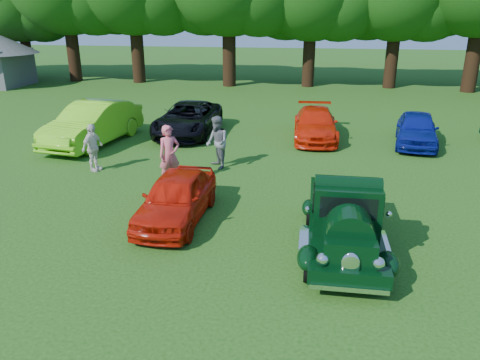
# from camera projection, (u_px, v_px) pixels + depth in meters

# --- Properties ---
(ground) EXTENTS (120.00, 120.00, 0.00)m
(ground) POSITION_uv_depth(u_px,v_px,m) (270.00, 236.00, 11.62)
(ground) COLOR #1B4710
(ground) RESTS_ON ground
(hero_pickup) EXTENTS (2.05, 4.39, 1.72)m
(hero_pickup) POSITION_uv_depth(u_px,v_px,m) (344.00, 220.00, 10.72)
(hero_pickup) COLOR black
(hero_pickup) RESTS_ON ground
(red_convertible) EXTENTS (1.63, 3.82, 1.29)m
(red_convertible) POSITION_uv_depth(u_px,v_px,m) (176.00, 197.00, 12.30)
(red_convertible) COLOR red
(red_convertible) RESTS_ON ground
(back_car_lime) EXTENTS (2.57, 5.43, 1.72)m
(back_car_lime) POSITION_uv_depth(u_px,v_px,m) (93.00, 123.00, 19.29)
(back_car_lime) COLOR #72D91D
(back_car_lime) RESTS_ON ground
(back_car_black) EXTENTS (2.35, 5.05, 1.40)m
(back_car_black) POSITION_uv_depth(u_px,v_px,m) (188.00, 119.00, 20.84)
(back_car_black) COLOR black
(back_car_black) RESTS_ON ground
(back_car_orange) EXTENTS (1.96, 4.49, 1.29)m
(back_car_orange) POSITION_uv_depth(u_px,v_px,m) (315.00, 124.00, 20.10)
(back_car_orange) COLOR red
(back_car_orange) RESTS_ON ground
(back_car_blue) EXTENTS (2.20, 4.17, 1.35)m
(back_car_blue) POSITION_uv_depth(u_px,v_px,m) (417.00, 129.00, 19.16)
(back_car_blue) COLOR navy
(back_car_blue) RESTS_ON ground
(spectator_pink) EXTENTS (0.83, 0.80, 1.92)m
(spectator_pink) POSITION_uv_depth(u_px,v_px,m) (169.00, 155.00, 14.77)
(spectator_pink) COLOR #E85F73
(spectator_pink) RESTS_ON ground
(spectator_grey) EXTENTS (1.07, 1.13, 1.84)m
(spectator_grey) POSITION_uv_depth(u_px,v_px,m) (217.00, 142.00, 16.31)
(spectator_grey) COLOR slate
(spectator_grey) RESTS_ON ground
(spectator_white) EXTENTS (0.63, 1.04, 1.66)m
(spectator_white) POSITION_uv_depth(u_px,v_px,m) (93.00, 148.00, 16.03)
(spectator_white) COLOR silver
(spectator_white) RESTS_ON ground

